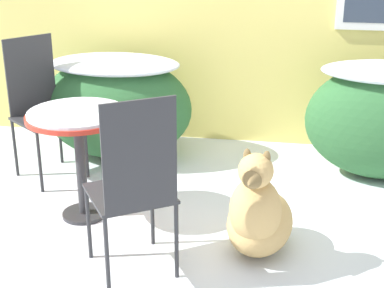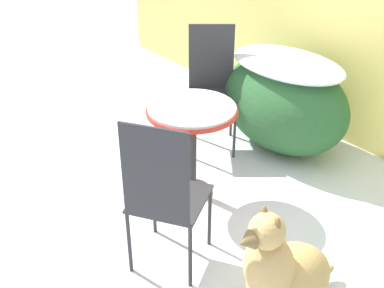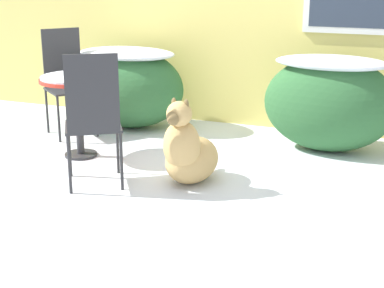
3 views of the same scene
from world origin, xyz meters
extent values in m
plane|color=silver|center=(0.00, 0.00, 0.00)|extent=(16.00, 16.00, 0.00)
ellipsoid|color=#2D6033|center=(-0.81, 1.63, 0.43)|extent=(1.26, 0.82, 0.86)
ellipsoid|color=silver|center=(-0.81, 1.63, 0.80)|extent=(1.07, 0.70, 0.12)
ellipsoid|color=#2D6033|center=(1.33, 1.56, 0.45)|extent=(1.22, 0.74, 0.90)
ellipsoid|color=silver|center=(1.33, 1.56, 0.84)|extent=(1.04, 0.63, 0.12)
cylinder|color=#2D2D30|center=(-0.74, 0.55, 0.01)|extent=(0.30, 0.30, 0.03)
cylinder|color=#2D2D30|center=(-0.74, 0.55, 0.36)|extent=(0.07, 0.07, 0.67)
cylinder|color=red|center=(-0.74, 0.55, 0.71)|extent=(0.66, 0.66, 0.03)
cylinder|color=silver|center=(-0.74, 0.55, 0.74)|extent=(0.63, 0.63, 0.02)
cube|color=#2D2D30|center=(-1.20, 1.13, 0.47)|extent=(0.61, 0.61, 0.02)
cube|color=#2D2D30|center=(-1.36, 1.26, 0.78)|extent=(0.26, 0.32, 0.59)
cylinder|color=#2D2D30|center=(-1.17, 0.86, 0.23)|extent=(0.02, 0.02, 0.46)
cylinder|color=#2D2D30|center=(-0.92, 1.16, 0.23)|extent=(0.02, 0.02, 0.46)
cylinder|color=#2D2D30|center=(-1.47, 1.10, 0.23)|extent=(0.02, 0.02, 0.46)
cylinder|color=#2D2D30|center=(-1.23, 1.41, 0.23)|extent=(0.02, 0.02, 0.46)
cube|color=#2D2D30|center=(-0.25, -0.01, 0.47)|extent=(0.60, 0.60, 0.02)
cube|color=#2D2D30|center=(-0.13, -0.18, 0.78)|extent=(0.34, 0.23, 0.59)
cylinder|color=#2D2D30|center=(-0.19, 0.27, 0.23)|extent=(0.02, 0.02, 0.46)
cylinder|color=#2D2D30|center=(-0.52, 0.05, 0.23)|extent=(0.02, 0.02, 0.46)
cylinder|color=#2D2D30|center=(0.03, -0.06, 0.23)|extent=(0.02, 0.02, 0.46)
cylinder|color=#2D2D30|center=(-0.31, -0.28, 0.23)|extent=(0.02, 0.02, 0.46)
ellipsoid|color=tan|center=(0.46, 0.31, 0.19)|extent=(0.46, 0.58, 0.37)
ellipsoid|color=tan|center=(0.44, 0.15, 0.34)|extent=(0.34, 0.31, 0.41)
sphere|color=tan|center=(0.43, 0.11, 0.61)|extent=(0.20, 0.20, 0.20)
cone|color=brown|center=(0.42, -0.02, 0.59)|extent=(0.12, 0.09, 0.11)
ellipsoid|color=brown|center=(0.38, 0.14, 0.68)|extent=(0.05, 0.03, 0.09)
ellipsoid|color=brown|center=(0.49, 0.12, 0.68)|extent=(0.05, 0.03, 0.09)
ellipsoid|color=tan|center=(0.50, 0.55, 0.08)|extent=(0.11, 0.26, 0.07)
camera|label=1|loc=(0.58, -2.84, 1.90)|focal=55.00mm
camera|label=2|loc=(1.69, -1.37, 2.22)|focal=45.00mm
camera|label=3|loc=(2.12, -3.85, 1.68)|focal=55.00mm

